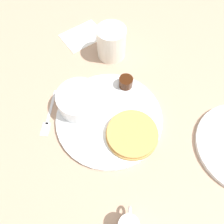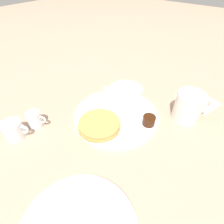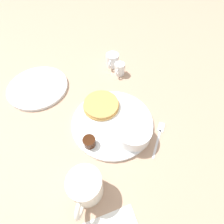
# 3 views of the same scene
# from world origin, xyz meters

# --- Properties ---
(ground_plane) EXTENTS (4.00, 4.00, 0.00)m
(ground_plane) POSITION_xyz_m (0.00, 0.00, 0.00)
(ground_plane) COLOR tan
(plate) EXTENTS (0.28, 0.28, 0.01)m
(plate) POSITION_xyz_m (0.00, 0.00, 0.01)
(plate) COLOR white
(plate) RESTS_ON ground_plane
(pancake_stack) EXTENTS (0.13, 0.13, 0.02)m
(pancake_stack) POSITION_xyz_m (-0.01, -0.08, 0.02)
(pancake_stack) COLOR tan
(pancake_stack) RESTS_ON plate
(bowl) EXTENTS (0.11, 0.11, 0.05)m
(bowl) POSITION_xyz_m (-0.02, 0.08, 0.04)
(bowl) COLOR white
(bowl) RESTS_ON plate
(syrup_cup) EXTENTS (0.04, 0.04, 0.03)m
(syrup_cup) POSITION_xyz_m (0.11, 0.03, 0.03)
(syrup_cup) COLOR #38190A
(syrup_cup) RESTS_ON plate
(butter_ramekin) EXTENTS (0.05, 0.05, 0.04)m
(butter_ramekin) POSITION_xyz_m (-0.01, 0.10, 0.03)
(butter_ramekin) COLOR white
(butter_ramekin) RESTS_ON plate
(coffee_mug) EXTENTS (0.10, 0.10, 0.09)m
(coffee_mug) POSITION_xyz_m (0.18, 0.14, 0.05)
(coffee_mug) COLOR silver
(coffee_mug) RESTS_ON ground_plane
(fork) EXTENTS (0.12, 0.09, 0.00)m
(fork) POSITION_xyz_m (-0.10, 0.13, 0.00)
(fork) COLOR silver
(fork) RESTS_ON ground_plane
(napkin) EXTENTS (0.15, 0.13, 0.00)m
(napkin) POSITION_xyz_m (0.18, 0.26, 0.00)
(napkin) COLOR white
(napkin) RESTS_ON ground_plane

